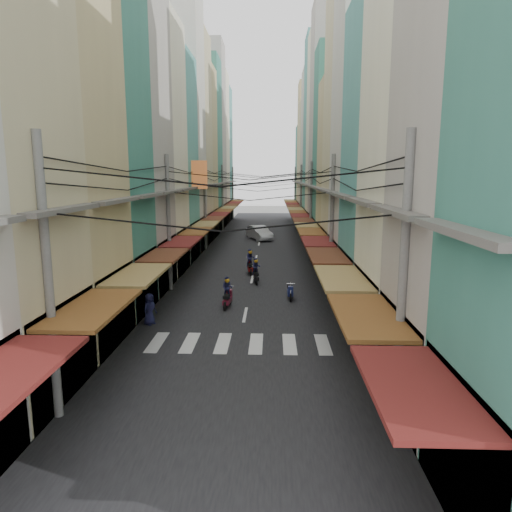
% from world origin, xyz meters
% --- Properties ---
extents(ground, '(160.00, 160.00, 0.00)m').
position_xyz_m(ground, '(0.00, 0.00, 0.00)').
color(ground, slate).
rests_on(ground, ground).
extents(road, '(10.00, 80.00, 0.02)m').
position_xyz_m(road, '(0.00, 20.00, 0.01)').
color(road, black).
rests_on(road, ground).
extents(sidewalk_left, '(3.00, 80.00, 0.06)m').
position_xyz_m(sidewalk_left, '(-6.50, 20.00, 0.03)').
color(sidewalk_left, gray).
rests_on(sidewalk_left, ground).
extents(sidewalk_right, '(3.00, 80.00, 0.06)m').
position_xyz_m(sidewalk_right, '(6.50, 20.00, 0.03)').
color(sidewalk_right, gray).
rests_on(sidewalk_right, ground).
extents(crosswalk, '(7.55, 2.40, 0.01)m').
position_xyz_m(crosswalk, '(-0.00, -6.00, 0.03)').
color(crosswalk, silver).
rests_on(crosswalk, ground).
extents(building_row_left, '(7.80, 67.67, 23.70)m').
position_xyz_m(building_row_left, '(-7.92, 16.56, 9.78)').
color(building_row_left, beige).
rests_on(building_row_left, ground).
extents(building_row_right, '(7.80, 68.98, 22.59)m').
position_xyz_m(building_row_right, '(7.92, 16.45, 9.41)').
color(building_row_right, '#3A806E').
rests_on(building_row_right, ground).
extents(utility_poles, '(10.20, 66.13, 8.20)m').
position_xyz_m(utility_poles, '(0.00, 15.01, 6.59)').
color(utility_poles, slate).
rests_on(utility_poles, ground).
extents(white_car, '(5.73, 3.99, 1.88)m').
position_xyz_m(white_car, '(-0.05, 25.11, 0.00)').
color(white_car, silver).
rests_on(white_car, ground).
extents(bicycle, '(1.69, 1.00, 1.09)m').
position_xyz_m(bicycle, '(7.50, 0.51, 0.00)').
color(bicycle, black).
rests_on(bicycle, ground).
extents(moving_scooters, '(3.81, 10.12, 1.78)m').
position_xyz_m(moving_scooters, '(0.05, 3.81, 0.51)').
color(moving_scooters, black).
rests_on(moving_scooters, ground).
extents(parked_scooters, '(13.44, 14.43, 0.95)m').
position_xyz_m(parked_scooters, '(4.82, -2.88, 0.46)').
color(parked_scooters, black).
rests_on(parked_scooters, ground).
extents(pedestrians, '(13.30, 24.07, 2.21)m').
position_xyz_m(pedestrians, '(-4.30, 1.98, 1.00)').
color(pedestrians, black).
rests_on(pedestrians, ground).
extents(market_umbrella, '(2.32, 2.32, 2.45)m').
position_xyz_m(market_umbrella, '(5.71, -5.29, 2.16)').
color(market_umbrella, '#B2B2B7').
rests_on(market_umbrella, ground).
extents(traffic_sign, '(0.10, 0.70, 3.21)m').
position_xyz_m(traffic_sign, '(5.88, 0.23, 2.37)').
color(traffic_sign, slate).
rests_on(traffic_sign, ground).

